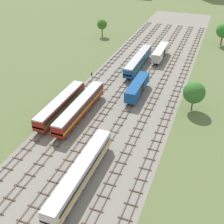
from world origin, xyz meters
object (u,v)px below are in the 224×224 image
Objects in this scene: freight_boxcar_centre_farther at (160,52)px; passenger_coach_centre_nearest at (81,172)px; passenger_coach_left_mid at (80,107)px; passenger_coach_centre_left_far at (138,60)px; diesel_railcar_far_left_near at (61,104)px; freight_boxcar_centre_midfar at (137,87)px; signal_post_nearest at (92,79)px.

passenger_coach_centre_nearest is at bearing -90.01° from freight_boxcar_centre_farther.
passenger_coach_centre_left_far is (4.84, 32.18, 0.00)m from passenger_coach_left_mid.
passenger_coach_left_mid is (-9.68, 19.64, 0.00)m from passenger_coach_centre_nearest.
freight_boxcar_centre_midfar is at bearing 46.57° from diesel_railcar_far_left_near.
signal_post_nearest reaches higher than passenger_coach_centre_left_far.
freight_boxcar_centre_midfar is at bearing 10.42° from signal_post_nearest.
passenger_coach_centre_nearest reaches higher than freight_boxcar_centre_farther.
passenger_coach_centre_nearest is 52.04m from passenger_coach_centre_left_far.
freight_boxcar_centre_midfar is at bearing -74.43° from passenger_coach_centre_left_far.
passenger_coach_centre_left_far is at bearing 105.57° from freight_boxcar_centre_midfar.
signal_post_nearest reaches higher than diesel_railcar_far_left_near.
passenger_coach_left_mid is at bearing -123.23° from freight_boxcar_centre_midfar.
passenger_coach_left_mid is (4.84, 0.56, 0.02)m from diesel_railcar_far_left_near.
passenger_coach_centre_nearest reaches higher than freight_boxcar_centre_midfar.
passenger_coach_centre_nearest and passenger_coach_left_mid have the same top height.
passenger_coach_centre_left_far is (-4.84, 51.81, 0.00)m from passenger_coach_centre_nearest.
diesel_railcar_far_left_near is 1.46× the size of freight_boxcar_centre_farther.
passenger_coach_left_mid is at bearing -102.95° from freight_boxcar_centre_farther.
passenger_coach_centre_nearest is at bearing -69.41° from signal_post_nearest.
freight_boxcar_centre_farther is at bearing 64.04° from passenger_coach_centre_left_far.
passenger_coach_left_mid is 1.57× the size of freight_boxcar_centre_farther.
passenger_coach_centre_nearest is 1.07× the size of diesel_railcar_far_left_near.
diesel_railcar_far_left_near is at bearing -133.43° from freight_boxcar_centre_midfar.
signal_post_nearest is (2.42, 13.12, 0.99)m from diesel_railcar_far_left_near.
signal_post_nearest is at bearing -112.26° from freight_boxcar_centre_farther.
freight_boxcar_centre_midfar is at bearing 89.99° from passenger_coach_centre_nearest.
passenger_coach_centre_left_far is 3.88× the size of signal_post_nearest.
passenger_coach_left_mid reaches higher than freight_boxcar_centre_midfar.
diesel_railcar_far_left_near is at bearing -100.45° from signal_post_nearest.
freight_boxcar_centre_midfar is 12.36m from signal_post_nearest.
diesel_railcar_far_left_near reaches higher than freight_boxcar_centre_farther.
passenger_coach_centre_nearest is 1.57× the size of freight_boxcar_centre_midfar.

